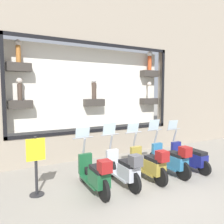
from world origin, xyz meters
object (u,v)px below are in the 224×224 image
Objects in this scene: scooter_silver_3 at (124,169)px; shop_sign_post at (36,164)px; scooter_navy_0 at (190,157)px; scooter_teal_1 at (172,159)px; scooter_olive_2 at (149,164)px; scooter_green_4 at (95,174)px.

scooter_silver_3 reaches higher than shop_sign_post.
scooter_silver_3 is (-0.05, 2.58, 0.07)m from scooter_navy_0.
scooter_navy_0 is at bearing -86.80° from scooter_teal_1.
scooter_olive_2 reaches higher than shop_sign_post.
scooter_green_4 is at bearing 90.26° from scooter_silver_3.
scooter_green_4 is at bearing 90.87° from scooter_navy_0.
scooter_navy_0 is 4.82m from shop_sign_post.
scooter_green_4 reaches higher than scooter_olive_2.
scooter_teal_1 is (-0.05, 0.86, 0.07)m from scooter_navy_0.
scooter_green_4 is (0.00, 1.72, 0.00)m from scooter_olive_2.
scooter_navy_0 reaches higher than scooter_olive_2.
scooter_green_4 is (-0.05, 3.44, 0.07)m from scooter_navy_0.
scooter_teal_1 reaches higher than scooter_navy_0.
scooter_navy_0 is at bearing -88.92° from scooter_silver_3.
scooter_olive_2 is 1.22× the size of shop_sign_post.
scooter_silver_3 reaches higher than scooter_navy_0.
scooter_navy_0 is 0.99× the size of scooter_teal_1.
scooter_silver_3 is at bearing -89.74° from scooter_green_4.
scooter_navy_0 is at bearing -89.13° from scooter_green_4.
scooter_silver_3 is 1.00× the size of scooter_green_4.
scooter_navy_0 is 0.99× the size of scooter_olive_2.
shop_sign_post is (0.57, 3.92, 0.30)m from scooter_teal_1.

